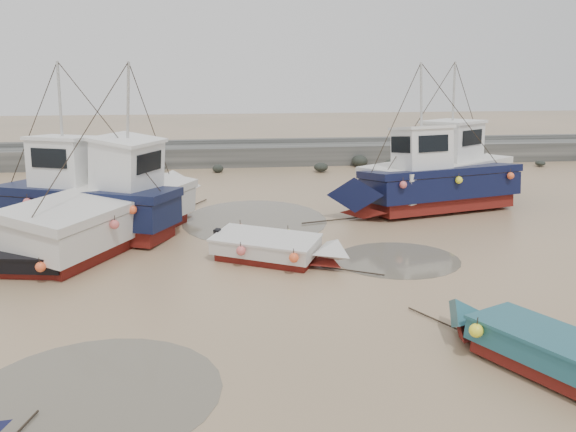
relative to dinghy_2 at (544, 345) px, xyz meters
name	(u,v)px	position (x,y,z in m)	size (l,w,h in m)	color
ground	(250,315)	(-5.89, 3.32, -0.55)	(120.00, 120.00, 0.00)	tan
seawall	(234,155)	(-5.84, 25.31, 0.08)	(60.00, 4.92, 1.50)	slate
puddle_a	(93,394)	(-9.08, 0.11, -0.54)	(4.96, 4.96, 0.01)	#5F584A
puddle_b	(397,259)	(-0.93, 6.92, -0.54)	(4.08, 4.08, 0.01)	#5F584A
puddle_d	(254,220)	(-5.28, 12.25, -0.54)	(5.88, 5.88, 0.01)	#5F584A
dinghy_2	(544,345)	(0.00, 0.00, 0.00)	(3.64, 5.46, 1.43)	maroon
dinghy_5	(277,246)	(-4.86, 7.14, 0.01)	(5.27, 3.38, 1.43)	maroon
cabin_boat_0	(71,200)	(-12.03, 10.87, 0.81)	(9.39, 4.94, 6.22)	maroon
cabin_boat_1	(117,204)	(-10.29, 10.27, 0.77)	(6.40, 10.09, 6.22)	maroon
cabin_boat_2	(430,181)	(2.21, 12.74, 0.80)	(9.85, 4.26, 6.22)	maroon
cabin_boat_3	(447,172)	(3.79, 14.81, 0.78)	(9.77, 7.06, 6.22)	maroon
person	(41,241)	(-13.07, 10.30, -0.55)	(0.58, 0.38, 1.59)	#192136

